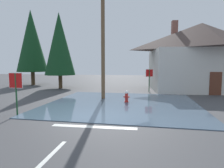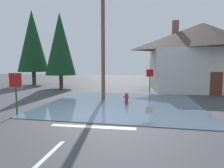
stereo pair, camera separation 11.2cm
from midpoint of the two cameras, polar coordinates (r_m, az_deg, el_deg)
name	(u,v)px [view 2 (the right image)]	position (r m, az deg, el deg)	size (l,w,h in m)	color
ground_plane	(95,118)	(9.44, -4.75, -10.39)	(80.00, 80.00, 0.10)	#424244
flood_puddle	(122,103)	(12.64, 3.41, -5.92)	(9.80, 9.08, 0.04)	#4C6075
lane_stop_bar	(93,127)	(8.07, -5.46, -12.83)	(3.61, 0.30, 0.01)	silver
stop_sign_near	(16,85)	(10.68, -26.99, -0.28)	(0.79, 0.08, 2.19)	#1E4C28
fire_hydrant	(126,97)	(12.95, 4.67, -3.90)	(0.42, 0.36, 0.83)	#AD231E
utility_pole	(103,43)	(14.31, -2.50, 12.48)	(1.60, 0.28, 8.15)	brown
stop_sign_far	(150,76)	(18.24, 11.59, 2.43)	(0.69, 0.21, 2.19)	#1E4C28
house	(201,56)	(21.45, 25.70, 7.78)	(11.18, 8.62, 7.37)	beige
pine_tree_tall_left	(60,44)	(21.80, -15.35, 11.64)	(3.33, 3.33, 8.31)	#4C3823
pine_tree_mid_left	(33,41)	(26.88, -22.91, 11.90)	(3.85, 3.85, 9.64)	#4C3823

